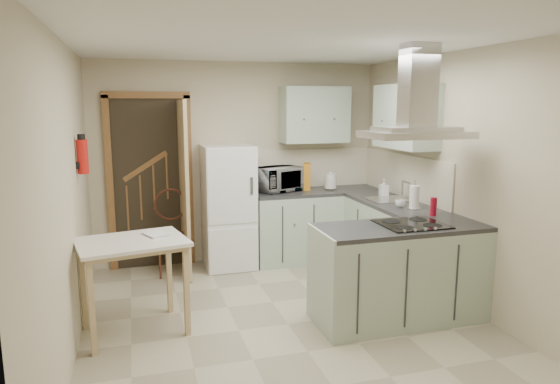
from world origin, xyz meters
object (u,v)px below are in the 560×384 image
object	(u,v)px
fridge	(228,207)
peninsula	(400,273)
extractor_hood	(416,135)
microwave	(278,179)
drop_leaf_table	(134,287)
bentwood_chair	(173,236)

from	to	relation	value
fridge	peninsula	world-z (taller)	fridge
extractor_hood	microwave	xyz separation A→B (m)	(-0.67, 2.06, -0.67)
fridge	microwave	world-z (taller)	fridge
peninsula	drop_leaf_table	bearing A→B (deg)	169.94
peninsula	microwave	distance (m)	2.22
drop_leaf_table	bentwood_chair	bearing A→B (deg)	61.50
extractor_hood	drop_leaf_table	xyz separation A→B (m)	(-2.46, 0.42, -1.30)
fridge	bentwood_chair	xyz separation A→B (m)	(-0.68, -0.09, -0.30)
fridge	extractor_hood	distance (m)	2.57
extractor_hood	bentwood_chair	xyz separation A→B (m)	(-2.01, 1.89, -1.27)
fridge	bentwood_chair	distance (m)	0.75
peninsula	extractor_hood	distance (m)	1.27
fridge	peninsula	xyz separation A→B (m)	(1.22, -1.98, -0.30)
fridge	drop_leaf_table	world-z (taller)	fridge
fridge	drop_leaf_table	bearing A→B (deg)	-125.99
extractor_hood	microwave	size ratio (longest dim) A/B	1.63
fridge	drop_leaf_table	size ratio (longest dim) A/B	1.68
fridge	peninsula	bearing A→B (deg)	-58.26
peninsula	bentwood_chair	distance (m)	2.69
fridge	bentwood_chair	world-z (taller)	fridge
peninsula	drop_leaf_table	xyz separation A→B (m)	(-2.36, 0.42, -0.03)
microwave	drop_leaf_table	bearing A→B (deg)	-159.24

